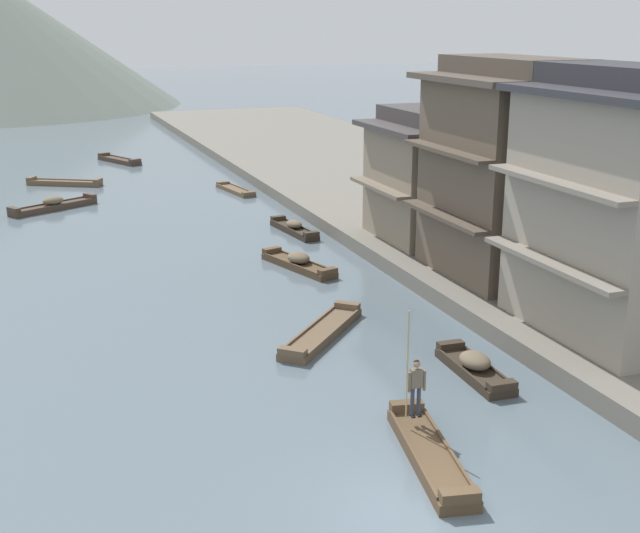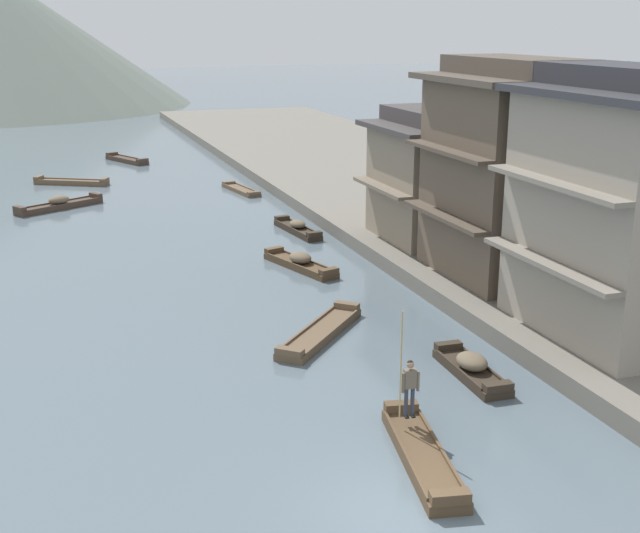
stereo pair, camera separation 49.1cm
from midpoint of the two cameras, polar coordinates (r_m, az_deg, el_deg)
The scene contains 15 objects.
ground_plane at distance 19.95m, azimuth 6.42°, elevation -16.31°, with size 400.00×400.00×0.00m, color slate.
riverbank_right at distance 51.93m, azimuth 8.56°, elevation 4.54°, with size 18.00×110.00×0.68m, color #6B665B.
boat_foreground_poled at distance 21.90m, azimuth 7.63°, elevation -12.62°, with size 1.92×5.11×0.56m.
boatman_person at distance 22.55m, azimuth 6.70°, elevation -7.77°, with size 0.57×0.27×3.04m.
boat_moored_nearest at distance 60.33m, azimuth -16.28°, elevation 5.52°, with size 4.97×3.33×0.51m.
boat_moored_second at distance 69.24m, azimuth -12.77°, elevation 7.08°, with size 2.99×4.86×0.51m.
boat_moored_third at distance 26.97m, azimuth 10.76°, elevation -6.80°, with size 1.12×3.78×0.76m.
boat_moored_far at distance 37.93m, azimuth -0.98°, elevation 0.25°, with size 2.30×4.75×0.75m.
boat_midriver_drifting at distance 55.65m, azimuth -5.13°, elevation 5.20°, with size 1.70×4.53×0.35m.
boat_midriver_upstream at distance 44.43m, azimuth -1.22°, elevation 2.61°, with size 1.42×4.51×0.69m.
boat_upstream_distant at distance 52.49m, azimuth -17.02°, elevation 4.05°, with size 5.23×3.69×0.80m.
boat_crossing_west at distance 29.79m, azimuth 0.50°, elevation -4.50°, with size 4.39×4.67×0.48m.
house_waterfront_nearest at distance 29.12m, azimuth 20.55°, elevation 3.86°, with size 6.18×7.73×8.74m.
house_waterfront_second at distance 34.86m, azimuth 13.09°, elevation 6.37°, with size 6.13×7.08×8.74m.
house_waterfront_tall at distance 40.38m, azimuth 7.67°, elevation 6.09°, with size 5.24×6.37×6.14m.
Camera 2 is at (-7.19, -15.20, 10.69)m, focal length 47.17 mm.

